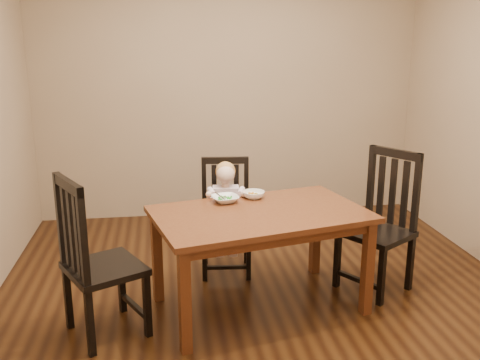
{
  "coord_description": "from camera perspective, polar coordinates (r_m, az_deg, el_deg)",
  "views": [
    {
      "loc": [
        -0.69,
        -3.6,
        1.9
      ],
      "look_at": [
        -0.13,
        0.25,
        0.84
      ],
      "focal_mm": 40.0,
      "sensor_mm": 36.0,
      "label": 1
    }
  ],
  "objects": [
    {
      "name": "room",
      "position": [
        3.71,
        2.59,
        6.62
      ],
      "size": [
        4.01,
        4.01,
        2.71
      ],
      "color": "#3B200C",
      "rests_on": "ground"
    },
    {
      "name": "dining_table",
      "position": [
        3.73,
        2.16,
        -4.62
      ],
      "size": [
        1.61,
        1.18,
        0.72
      ],
      "rotation": [
        0.0,
        0.0,
        0.23
      ],
      "color": "#502512",
      "rests_on": "room"
    },
    {
      "name": "chair_child",
      "position": [
        4.4,
        -1.53,
        -4.11
      ],
      "size": [
        0.44,
        0.42,
        0.94
      ],
      "rotation": [
        0.0,
        0.0,
        3.05
      ],
      "color": "black",
      "rests_on": "room"
    },
    {
      "name": "chair_left",
      "position": [
        3.54,
        -15.14,
        -8.39
      ],
      "size": [
        0.61,
        0.62,
        1.08
      ],
      "rotation": [
        0.0,
        0.0,
        -1.09
      ],
      "color": "black",
      "rests_on": "room"
    },
    {
      "name": "chair_right",
      "position": [
        4.22,
        14.73,
        -4.53
      ],
      "size": [
        0.62,
        0.63,
        1.08
      ],
      "rotation": [
        0.0,
        0.0,
        2.15
      ],
      "color": "black",
      "rests_on": "room"
    },
    {
      "name": "toddler",
      "position": [
        4.31,
        -1.53,
        -2.79
      ],
      "size": [
        0.31,
        0.37,
        0.48
      ],
      "primitive_type": null,
      "rotation": [
        0.0,
        0.0,
        3.05
      ],
      "color": "silver",
      "rests_on": "chair_child"
    },
    {
      "name": "bowl_peas",
      "position": [
        3.9,
        -1.6,
        -2.04
      ],
      "size": [
        0.23,
        0.23,
        0.05
      ],
      "primitive_type": "imported",
      "rotation": [
        0.0,
        0.0,
        0.22
      ],
      "color": "white",
      "rests_on": "dining_table"
    },
    {
      "name": "bowl_veg",
      "position": [
        4.0,
        1.47,
        -1.58
      ],
      "size": [
        0.18,
        0.18,
        0.05
      ],
      "primitive_type": "imported",
      "rotation": [
        0.0,
        0.0,
        0.08
      ],
      "color": "white",
      "rests_on": "dining_table"
    },
    {
      "name": "fork",
      "position": [
        3.86,
        -2.06,
        -1.9
      ],
      "size": [
        0.08,
        0.11,
        0.05
      ],
      "rotation": [
        0.0,
        0.0,
        0.6
      ],
      "color": "silver",
      "rests_on": "bowl_peas"
    }
  ]
}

